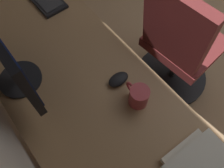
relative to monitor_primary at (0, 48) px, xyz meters
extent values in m
cube|color=#936D47|center=(-0.38, -0.20, -0.26)|extent=(2.37, 0.65, 0.03)
cylinder|color=silver|center=(0.75, -0.46, -0.62)|extent=(0.05, 0.05, 0.70)
cube|color=silver|center=(-0.67, -0.42, -0.62)|extent=(0.37, 0.01, 0.61)
cylinder|color=black|center=(0.00, 0.00, -0.24)|extent=(0.20, 0.20, 0.01)
cylinder|color=black|center=(0.00, 0.00, -0.18)|extent=(0.04, 0.04, 0.10)
cube|color=#19234C|center=(0.00, -0.01, 0.02)|extent=(0.51, 0.01, 0.27)
ellipsoid|color=black|center=(-0.29, -0.35, -0.22)|extent=(0.06, 0.10, 0.03)
cube|color=beige|center=(-0.78, -0.36, -0.23)|extent=(0.22, 0.21, 0.03)
cube|color=beige|center=(-0.78, -0.36, -0.20)|extent=(0.18, 0.26, 0.03)
cylinder|color=#A53338|center=(-0.42, -0.36, -0.19)|extent=(0.09, 0.09, 0.10)
torus|color=#A53338|center=(-0.37, -0.36, -0.19)|extent=(0.06, 0.01, 0.06)
cube|color=maroon|center=(-0.22, -0.98, -0.51)|extent=(0.48, 0.46, 0.07)
cube|color=maroon|center=(-0.24, -0.77, -0.23)|extent=(0.41, 0.17, 0.50)
cylinder|color=black|center=(-0.22, -0.98, -0.73)|extent=(0.05, 0.05, 0.37)
cylinder|color=black|center=(-0.22, -0.98, -0.93)|extent=(0.56, 0.56, 0.03)
camera|label=1|loc=(-0.69, 0.00, 0.72)|focal=37.41mm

